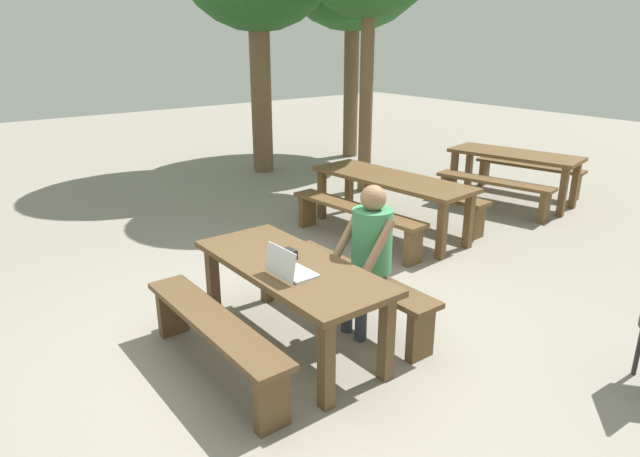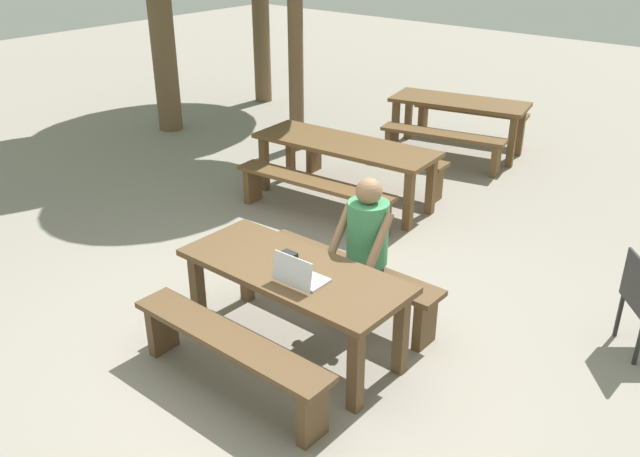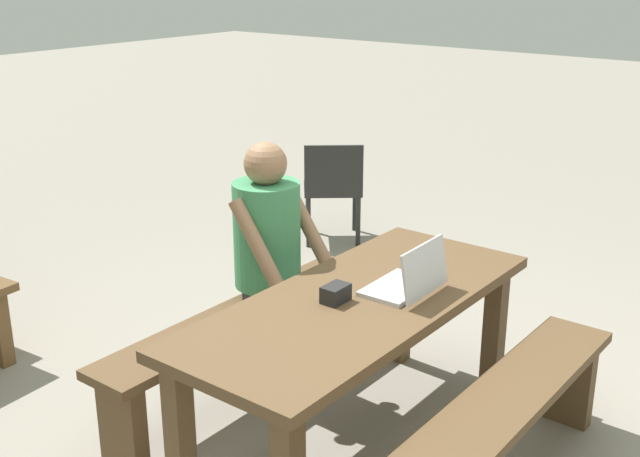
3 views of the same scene
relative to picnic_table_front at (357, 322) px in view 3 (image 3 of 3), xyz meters
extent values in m
plane|color=gray|center=(0.00, 0.00, -0.61)|extent=(30.00, 30.00, 0.00)
cube|color=brown|center=(0.00, 0.00, 0.09)|extent=(1.82, 0.75, 0.05)
cube|color=brown|center=(0.81, -0.28, -0.28)|extent=(0.09, 0.09, 0.68)
cube|color=brown|center=(-0.81, 0.28, -0.28)|extent=(0.09, 0.09, 0.68)
cube|color=brown|center=(0.81, 0.28, -0.28)|extent=(0.09, 0.09, 0.68)
cube|color=brown|center=(0.00, -0.69, -0.16)|extent=(1.74, 0.30, 0.05)
cube|color=brown|center=(0.77, -0.69, -0.40)|extent=(0.08, 0.24, 0.43)
cube|color=brown|center=(0.00, 0.69, -0.16)|extent=(1.74, 0.30, 0.05)
cube|color=brown|center=(-0.77, 0.69, -0.40)|extent=(0.08, 0.24, 0.43)
cube|color=brown|center=(0.77, 0.69, -0.40)|extent=(0.08, 0.24, 0.43)
cube|color=silver|center=(0.18, -0.09, 0.12)|extent=(0.35, 0.23, 0.02)
cube|color=silver|center=(0.19, -0.22, 0.24)|extent=(0.35, 0.06, 0.22)
cube|color=#0F1933|center=(0.19, -0.21, 0.24)|extent=(0.32, 0.04, 0.20)
cube|color=black|center=(-0.09, 0.05, 0.15)|extent=(0.12, 0.08, 0.08)
cylinder|color=#333847|center=(0.10, 0.51, -0.38)|extent=(0.10, 0.10, 0.47)
cylinder|color=#333847|center=(0.28, 0.51, -0.38)|extent=(0.10, 0.10, 0.47)
cube|color=#333847|center=(0.19, 0.60, -0.10)|extent=(0.28, 0.28, 0.12)
cylinder|color=#3F8C59|center=(0.19, 0.69, 0.20)|extent=(0.33, 0.33, 0.53)
cylinder|color=#936B4C|center=(0.00, 0.59, 0.23)|extent=(0.07, 0.32, 0.41)
cylinder|color=#936B4C|center=(0.38, 0.59, 0.23)|extent=(0.07, 0.32, 0.41)
sphere|color=#936B4C|center=(0.19, 0.69, 0.57)|extent=(0.21, 0.21, 0.21)
cube|color=#262626|center=(2.18, 1.77, -0.21)|extent=(0.62, 0.62, 0.02)
cube|color=#262626|center=(2.02, 1.64, 0.00)|extent=(0.29, 0.35, 0.38)
cylinder|color=#262626|center=(2.45, 1.75, -0.41)|extent=(0.04, 0.04, 0.40)
cylinder|color=#262626|center=(2.21, 2.04, -0.41)|extent=(0.04, 0.04, 0.40)
cylinder|color=#262626|center=(2.15, 1.50, -0.41)|extent=(0.04, 0.04, 0.40)
cylinder|color=#262626|center=(1.91, 1.80, -0.41)|extent=(0.04, 0.04, 0.40)
camera|label=1|loc=(3.32, -2.27, 1.81)|focal=31.31mm
camera|label=2|loc=(2.98, -3.27, 2.56)|focal=37.68mm
camera|label=3|loc=(-2.60, -1.81, 1.52)|focal=44.87mm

